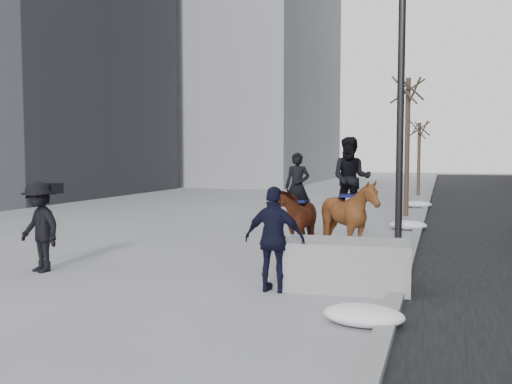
% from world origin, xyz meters
% --- Properties ---
extents(ground, '(120.00, 120.00, 0.00)m').
position_xyz_m(ground, '(0.00, 0.00, 0.00)').
color(ground, gray).
rests_on(ground, ground).
extents(curb, '(0.25, 90.00, 0.12)m').
position_xyz_m(curb, '(3.00, 10.00, 0.06)').
color(curb, gray).
rests_on(curb, ground).
extents(planter, '(2.15, 1.24, 0.82)m').
position_xyz_m(planter, '(2.15, -0.31, 0.41)').
color(planter, gray).
rests_on(planter, ground).
extents(tree_near, '(1.20, 1.20, 5.63)m').
position_xyz_m(tree_near, '(2.40, 11.33, 2.81)').
color(tree_near, '#3A2D22').
rests_on(tree_near, ground).
extents(tree_far, '(1.20, 1.20, 4.47)m').
position_xyz_m(tree_far, '(2.40, 21.88, 2.23)').
color(tree_far, '#392A21').
rests_on(tree_far, ground).
extents(mounted_left, '(0.84, 1.81, 2.32)m').
position_xyz_m(mounted_left, '(0.46, 2.68, 0.87)').
color(mounted_left, '#4F190F').
rests_on(mounted_left, ground).
extents(mounted_right, '(1.49, 1.65, 2.67)m').
position_xyz_m(mounted_right, '(1.74, 2.48, 1.07)').
color(mounted_right, '#46260E').
rests_on(mounted_right, ground).
extents(feeder, '(1.04, 0.86, 1.75)m').
position_xyz_m(feeder, '(1.05, -0.90, 0.88)').
color(feeder, black).
rests_on(feeder, ground).
extents(camera_crew, '(1.29, 0.99, 1.75)m').
position_xyz_m(camera_crew, '(-3.71, -0.92, 0.89)').
color(camera_crew, black).
rests_on(camera_crew, ground).
extents(lamppost, '(0.25, 2.39, 9.09)m').
position_xyz_m(lamppost, '(2.60, 4.79, 4.99)').
color(lamppost, black).
rests_on(lamppost, ground).
extents(snow_piles, '(1.15, 17.53, 0.29)m').
position_xyz_m(snow_piles, '(2.70, 7.07, 0.14)').
color(snow_piles, white).
rests_on(snow_piles, ground).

